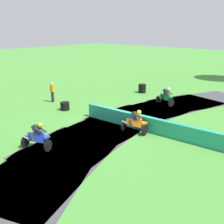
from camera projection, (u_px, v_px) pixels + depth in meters
ground_plane at (117, 123)px, 17.83m from camera, size 120.00×120.00×0.00m
track_asphalt at (129, 126)px, 17.30m from camera, size 8.54×26.64×0.01m
safety_barrier at (197, 136)px, 14.54m from camera, size 15.29×0.96×0.90m
motorcycle_lead_green at (166, 97)px, 21.86m from camera, size 1.72×1.08×1.43m
motorcycle_chase_orange at (136, 122)px, 16.12m from camera, size 1.67×0.95×1.42m
motorcycle_trailing_blue at (38, 137)px, 14.01m from camera, size 1.68×1.17×1.43m
tire_stack_near at (142, 88)px, 25.82m from camera, size 0.70×0.70×0.80m
tire_stack_mid_a at (65, 106)px, 20.53m from camera, size 0.67×0.67×0.60m
track_marshal at (52, 92)px, 22.55m from camera, size 0.34×0.24×1.63m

